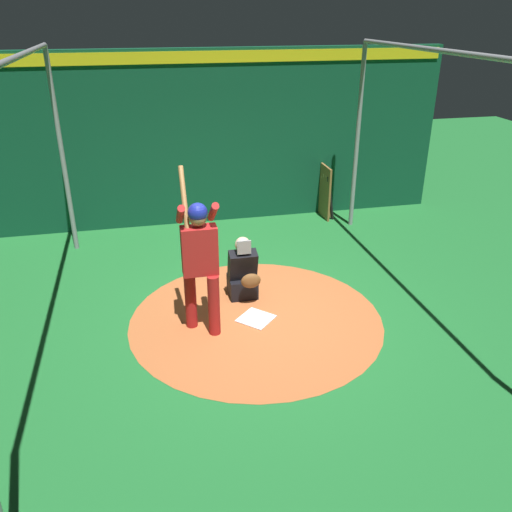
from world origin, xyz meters
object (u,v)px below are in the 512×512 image
(batter, at_px, (199,256))
(catcher, at_px, (243,274))
(bat_rack, at_px, (324,191))
(home_plate, at_px, (256,318))

(batter, height_order, catcher, batter)
(batter, distance_m, catcher, 1.22)
(bat_rack, bearing_deg, batter, -38.51)
(home_plate, distance_m, bat_rack, 4.28)
(home_plate, bearing_deg, catcher, -176.24)
(catcher, xyz_separation_m, bat_rack, (-2.97, 2.26, 0.12))
(home_plate, height_order, bat_rack, bat_rack)
(home_plate, height_order, batter, batter)
(batter, height_order, bat_rack, batter)
(batter, xyz_separation_m, bat_rack, (-3.70, 2.95, -0.57))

